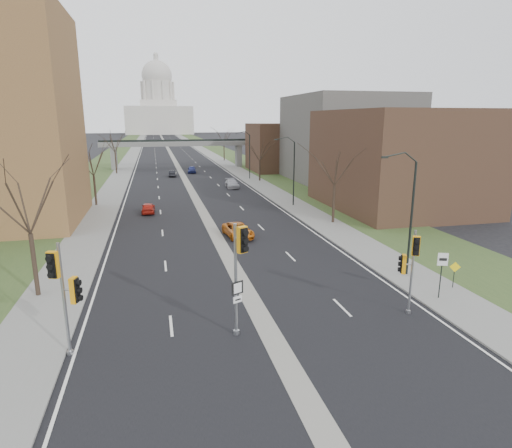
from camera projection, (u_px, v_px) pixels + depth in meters
name	position (u px, v px, depth m)	size (l,w,h in m)	color
ground	(270.00, 333.00, 22.40)	(700.00, 700.00, 0.00)	black
road_surface	(168.00, 148.00, 164.13)	(20.00, 600.00, 0.01)	black
median_strip	(168.00, 148.00, 164.13)	(1.20, 600.00, 0.02)	gray
sidewalk_right	(199.00, 148.00, 166.81)	(4.00, 600.00, 0.12)	gray
sidewalk_left	(136.00, 149.00, 161.43)	(4.00, 600.00, 0.12)	gray
grass_verge_right	(214.00, 148.00, 168.15)	(8.00, 600.00, 0.10)	#273E1C
grass_verge_left	(119.00, 149.00, 160.08)	(8.00, 600.00, 0.10)	#273E1C
commercial_block_near	(398.00, 160.00, 52.80)	(16.00, 20.00, 12.00)	#473121
commercial_block_mid	(346.00, 139.00, 76.02)	(18.00, 22.00, 15.00)	#605E58
commercial_block_far	(284.00, 147.00, 92.28)	(14.00, 14.00, 10.00)	#473121
pedestrian_bridge	(178.00, 147.00, 96.83)	(34.00, 3.00, 6.45)	slate
capitol	(159.00, 109.00, 320.32)	(48.00, 42.00, 55.75)	silver
streetlight_near	(404.00, 179.00, 28.87)	(2.61, 0.20, 8.70)	black
streetlight_mid	(288.00, 152.00, 53.44)	(2.61, 0.20, 8.70)	black
streetlight_far	(245.00, 141.00, 78.01)	(2.61, 0.20, 8.70)	black
tree_left_a	(25.00, 193.00, 25.46)	(7.20, 7.20, 9.40)	#382B21
tree_left_b	(92.00, 157.00, 53.90)	(6.75, 6.75, 8.81)	#382B21
tree_left_c	(114.00, 139.00, 85.83)	(7.65, 7.65, 9.99)	#382B21
tree_right_a	(335.00, 161.00, 44.52)	(7.20, 7.20, 9.40)	#382B21
tree_right_b	(260.00, 149.00, 75.89)	(6.30, 6.30, 8.22)	#382B21
tree_right_c	(224.00, 134.00, 113.39)	(7.65, 7.65, 9.99)	#382B21
signal_pole_left	(64.00, 285.00, 19.29)	(1.23, 0.93, 5.56)	gray
signal_pole_median	(239.00, 260.00, 21.06)	(0.88, 0.99, 5.95)	gray
signal_pole_right	(410.00, 261.00, 23.80)	(0.82, 1.16, 4.97)	gray
speed_limit_sign	(442.00, 267.00, 26.11)	(0.61, 0.23, 2.91)	black
warning_sign	(454.00, 271.00, 27.91)	(0.66, 0.27, 1.78)	black
car_left_near	(148.00, 208.00, 50.95)	(1.51, 3.75, 1.28)	#AA1E13
car_left_far	(173.00, 173.00, 83.47)	(1.30, 3.71, 1.22)	black
car_right_near	(238.00, 230.00, 40.62)	(2.16, 4.69, 1.30)	#C46715
car_right_mid	(232.00, 184.00, 69.76)	(1.90, 4.67, 1.36)	#A1A1A8
car_right_far	(192.00, 169.00, 89.09)	(1.67, 4.15, 1.41)	navy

